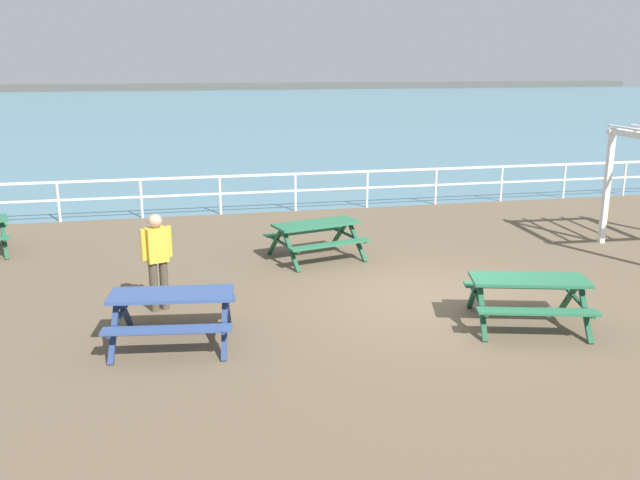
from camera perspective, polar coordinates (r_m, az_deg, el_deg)
name	(u,v)px	position (r m, az deg, el deg)	size (l,w,h in m)	color
ground_plane	(433,304)	(12.24, 9.50, -5.35)	(30.00, 24.00, 0.20)	brown
sea_band	(217,108)	(63.66, -8.69, 10.92)	(142.00, 90.00, 0.01)	teal
distant_shoreline	(196,90)	(106.54, -10.39, 12.33)	(142.00, 6.00, 1.80)	#4C4C47
seaward_railing	(332,183)	(19.18, 0.98, 4.82)	(23.07, 0.07, 1.08)	white
picnic_table_near_right	(316,232)	(14.35, -0.31, 0.72)	(2.13, 1.91, 0.80)	#286B47
picnic_table_mid_centre	(172,305)	(10.28, -12.33, -5.38)	(1.99, 1.75, 0.80)	#334C84
picnic_table_far_left	(529,290)	(11.21, 17.13, -4.02)	(2.14, 1.93, 0.80)	#286B47
visitor	(157,256)	(11.55, -13.53, -1.31)	(0.50, 0.32, 1.66)	#4C4233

